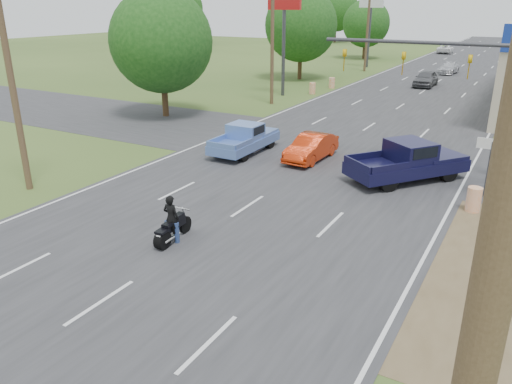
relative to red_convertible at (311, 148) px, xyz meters
The scene contains 29 objects.
ground 15.23m from the red_convertible, 88.56° to the right, with size 200.00×200.00×0.00m, color #385120.
main_road 24.81m from the red_convertible, 89.12° to the left, with size 15.00×180.00×0.02m, color #2D2D30.
cross_road 2.89m from the red_convertible, 82.21° to the left, with size 120.00×10.00×0.02m, color #2D2D30.
utility_pole_0 22.97m from the red_convertible, 63.94° to the right, with size 2.00×0.28×10.00m.
utility_pole_4 14.46m from the red_convertible, 131.78° to the right, with size 2.00×0.28×10.00m.
utility_pole_5 16.38m from the red_convertible, 125.48° to the left, with size 2.00×0.28×10.00m.
utility_pole_6 38.19m from the red_convertible, 103.92° to the left, with size 2.00×0.28×10.00m.
tree_0 15.15m from the red_convertible, 160.61° to the left, with size 7.14×7.14×8.84m.
tree_1 30.23m from the red_convertible, 116.09° to the left, with size 7.56×7.56×9.36m.
tree_2 52.81m from the red_convertible, 105.22° to the left, with size 6.72×6.72×8.32m.
tree_4 81.22m from the red_convertible, 132.41° to the left, with size 9.24×9.24×11.44m.
tree_6 85.31m from the red_convertible, 110.36° to the left, with size 8.82×8.82×10.92m.
barrel_0 8.98m from the red_convertible, 20.93° to the right, with size 0.56×0.56×1.00m, color orange.
barrel_1 10.26m from the red_convertible, 31.08° to the left, with size 0.56×0.56×1.00m, color orange.
barrel_2 20.47m from the red_convertible, 113.36° to the left, with size 0.56×0.56×1.00m, color orange.
barrel_3 24.10m from the red_convertible, 108.93° to the left, with size 0.56×0.56×1.00m, color orange.
pole_sign_left_near 20.66m from the red_convertible, 121.07° to the left, with size 3.00×0.35×9.20m.
pole_sign_left_far 42.53m from the red_convertible, 103.93° to the left, with size 3.00×0.35×9.20m.
lane_sign 8.75m from the red_convertible, ahead, with size 1.20×0.08×2.52m.
street_name_sign 9.24m from the red_convertible, ahead, with size 0.80×0.08×2.61m.
signal_mast 7.67m from the red_convertible, 16.12° to the left, with size 9.12×0.40×7.00m.
red_convertible is the anchor object (origin of this frame).
motorcycle 11.30m from the red_convertible, 91.24° to the right, with size 0.62×2.02×1.03m.
rider 11.25m from the red_convertible, 91.26° to the right, with size 0.59×0.39×1.62m, color black.
blue_pickup 3.75m from the red_convertible, behind, with size 1.88×4.86×1.61m.
navy_pickup 5.28m from the red_convertible, ahead, with size 5.12×5.78×1.86m.
distant_car_grey 28.25m from the red_convertible, 90.24° to the left, with size 1.83×4.56×1.55m, color #515256.
distant_car_silver 39.23m from the red_convertible, 89.80° to the left, with size 1.77×4.36×1.26m, color silver.
distant_car_white 65.64m from the red_convertible, 94.25° to the left, with size 2.29×4.96×1.38m, color white.
Camera 1 is at (9.55, -8.11, 7.75)m, focal length 35.00 mm.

